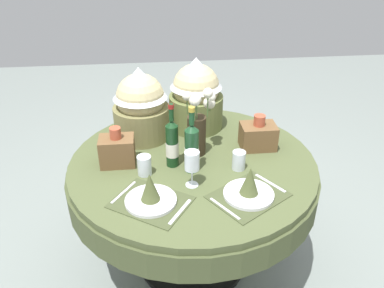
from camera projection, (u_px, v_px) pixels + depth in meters
name	position (u px, v px, depth m)	size (l,w,h in m)	color
ground	(193.00, 260.00, 2.53)	(8.00, 8.00, 0.00)	gray
dining_table	(193.00, 179.00, 2.21)	(1.36, 1.36, 0.76)	#4C5633
place_setting_left	(150.00, 194.00, 1.80)	(0.43, 0.41, 0.16)	#41492B
place_setting_right	(249.00, 188.00, 1.84)	(0.43, 0.40, 0.16)	#41492B
flower_vase	(199.00, 124.00, 2.13)	(0.18, 0.18, 0.39)	#332819
wine_bottle_left	(172.00, 143.00, 2.03)	(0.07, 0.07, 0.35)	#143819
wine_bottle_right	(192.00, 148.00, 1.99)	(0.07, 0.07, 0.36)	#194223
wine_glass_left	(192.00, 162.00, 1.87)	(0.07, 0.07, 0.19)	silver
tumbler_near_left	(144.00, 165.00, 2.00)	(0.07, 0.07, 0.10)	silver
tumbler_mid	(239.00, 160.00, 2.04)	(0.07, 0.07, 0.10)	silver
gift_tub_back_left	(141.00, 102.00, 2.26)	(0.33, 0.33, 0.43)	olive
gift_tub_back_centre	(196.00, 92.00, 2.37)	(0.33, 0.33, 0.45)	olive
woven_basket_side_left	(117.00, 150.00, 2.07)	(0.18, 0.13, 0.22)	brown
woven_basket_side_right	(258.00, 135.00, 2.22)	(0.20, 0.14, 0.20)	brown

